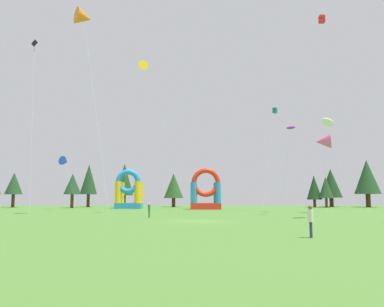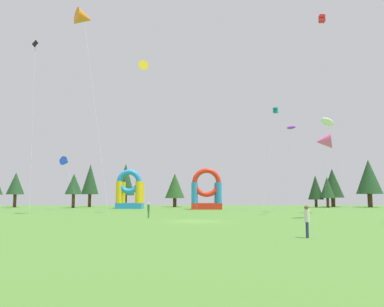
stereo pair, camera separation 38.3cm
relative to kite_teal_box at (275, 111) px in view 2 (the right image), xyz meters
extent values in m
plane|color=#47752D|center=(-13.13, -22.66, -15.44)|extent=(120.00, 120.00, 0.00)
cube|color=#0C7F7A|center=(0.01, 0.02, -0.16)|extent=(0.85, 0.85, 0.37)
cube|color=#0C7F7A|center=(0.01, 0.02, 0.29)|extent=(0.85, 0.85, 0.37)
cylinder|color=silver|center=(-1.59, -2.03, -7.69)|extent=(3.22, 4.11, 15.51)
cube|color=red|center=(2.79, -13.22, 8.29)|extent=(0.66, 0.66, 0.39)
cube|color=red|center=(2.79, -13.22, 8.76)|extent=(0.66, 0.66, 0.39)
cylinder|color=silver|center=(4.74, -13.27, -3.46)|extent=(3.91, 0.11, 23.97)
ellipsoid|color=purple|center=(1.29, -3.83, -3.33)|extent=(1.32, 2.45, 0.86)
cylinder|color=silver|center=(0.90, -1.86, -9.39)|extent=(0.80, 3.95, 12.12)
cone|color=yellow|center=(-20.02, -6.04, 4.79)|extent=(1.80, 1.77, 1.49)
cylinder|color=silver|center=(-16.02, -4.49, -5.33)|extent=(8.03, 3.11, 20.24)
cone|color=blue|center=(-33.87, 5.66, -7.44)|extent=(1.96, 1.99, 1.68)
cylinder|color=silver|center=(-32.50, 5.14, -11.44)|extent=(2.76, 1.06, 8.00)
cone|color=#EA599E|center=(4.97, -6.36, -5.70)|extent=(2.73, 2.78, 2.30)
cylinder|color=silver|center=(5.41, -5.20, -10.57)|extent=(0.89, 2.34, 9.75)
pyramid|color=black|center=(-35.45, -4.87, 8.42)|extent=(0.87, 0.50, 0.86)
cylinder|color=black|center=(-35.48, -4.93, 7.83)|extent=(0.04, 0.04, 1.20)
cylinder|color=silver|center=(-33.63, -9.10, -3.51)|extent=(3.70, 8.36, 23.87)
cone|color=orange|center=(-27.52, -9.11, 10.40)|extent=(3.02, 3.05, 2.37)
cylinder|color=silver|center=(-24.65, -13.59, -2.52)|extent=(5.76, 8.96, 25.84)
ellipsoid|color=white|center=(0.83, -18.71, -5.49)|extent=(2.39, 2.48, 1.05)
cylinder|color=silver|center=(2.24, -17.24, -10.47)|extent=(2.85, 2.96, 9.95)
cylinder|color=navy|center=(-7.41, -36.51, -15.02)|extent=(0.17, 0.17, 0.85)
cylinder|color=navy|center=(-7.33, -36.36, -15.02)|extent=(0.17, 0.17, 0.85)
cylinder|color=silver|center=(-7.37, -36.44, -14.26)|extent=(0.41, 0.41, 0.67)
sphere|color=brown|center=(-7.37, -36.44, -13.81)|extent=(0.23, 0.23, 0.23)
cylinder|color=#33723F|center=(-17.85, -17.24, -15.06)|extent=(0.14, 0.14, 0.76)
cylinder|color=#33723F|center=(-17.80, -17.10, -15.06)|extent=(0.14, 0.14, 0.76)
cylinder|color=#33723F|center=(-17.83, -17.17, -14.37)|extent=(0.35, 0.35, 0.61)
sphere|color=beige|center=(-17.83, -17.17, -13.97)|extent=(0.21, 0.21, 0.21)
cube|color=#268CD8|center=(-24.13, 12.82, -14.94)|extent=(4.70, 4.36, 1.01)
cylinder|color=yellow|center=(-25.87, 11.25, -12.50)|extent=(1.22, 1.22, 3.87)
cylinder|color=yellow|center=(-22.39, 11.25, -12.50)|extent=(1.22, 1.22, 3.87)
cylinder|color=yellow|center=(-25.87, 14.39, -12.50)|extent=(1.22, 1.22, 3.87)
cylinder|color=yellow|center=(-22.39, 14.39, -12.50)|extent=(1.22, 1.22, 3.87)
torus|color=#268CD8|center=(-24.13, 11.25, -10.56)|extent=(4.46, 0.98, 4.46)
cube|color=red|center=(-10.32, 8.86, -14.91)|extent=(5.17, 3.79, 1.06)
cylinder|color=#268CD8|center=(-12.38, 7.49, -12.61)|extent=(1.06, 1.06, 3.53)
cylinder|color=#268CD8|center=(-8.27, 7.49, -12.61)|extent=(1.06, 1.06, 3.53)
cylinder|color=#268CD8|center=(-12.38, 10.22, -12.61)|extent=(1.06, 1.06, 3.53)
cylinder|color=#268CD8|center=(-8.27, 10.22, -12.61)|extent=(1.06, 1.06, 3.53)
torus|color=red|center=(-10.32, 7.49, -10.85)|extent=(4.95, 0.85, 4.95)
cylinder|color=#4C331E|center=(-48.79, 20.98, -14.13)|extent=(0.63, 0.63, 2.62)
cone|color=#1E4221|center=(-48.79, 20.98, -10.59)|extent=(3.49, 3.49, 4.47)
cylinder|color=#4C331E|center=(-35.85, 17.36, -14.13)|extent=(0.60, 0.60, 2.62)
cone|color=#1E4221|center=(-35.85, 17.36, -10.80)|extent=(3.34, 3.34, 4.05)
cylinder|color=#4C331E|center=(-34.11, 23.03, -14.11)|extent=(0.64, 0.64, 2.66)
cone|color=#1E4221|center=(-34.11, 23.03, -9.63)|extent=(3.57, 3.57, 6.31)
cylinder|color=#4C331E|center=(-26.30, 20.93, -14.23)|extent=(0.68, 0.68, 2.43)
cone|color=#1E4221|center=(-26.30, 20.93, -9.76)|extent=(3.77, 3.77, 6.50)
cylinder|color=#4C331E|center=(-16.19, 22.78, -14.52)|extent=(0.74, 0.74, 1.85)
cone|color=#234C1E|center=(-16.19, 22.78, -11.00)|extent=(4.13, 4.13, 5.18)
cylinder|color=#4C331E|center=(12.72, 19.89, -14.65)|extent=(0.55, 0.55, 1.58)
cone|color=#193819|center=(12.72, 19.89, -11.39)|extent=(3.06, 3.06, 4.94)
cylinder|color=#4C331E|center=(14.54, 18.31, -14.51)|extent=(0.52, 0.52, 1.87)
cone|color=#1E4221|center=(14.54, 18.31, -11.43)|extent=(2.92, 2.92, 4.27)
cylinder|color=#4C331E|center=(17.52, 23.13, -14.47)|extent=(0.82, 0.82, 1.95)
cone|color=#193819|center=(17.52, 23.13, -10.40)|extent=(4.58, 4.58, 6.17)
cylinder|color=#4C331E|center=(24.06, 20.29, -14.08)|extent=(0.93, 0.93, 2.72)
cone|color=#1E4221|center=(24.06, 20.29, -9.17)|extent=(5.18, 5.18, 7.11)
camera|label=1|loc=(-14.37, -57.05, -13.20)|focal=35.25mm
camera|label=2|loc=(-13.99, -57.06, -13.20)|focal=35.25mm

